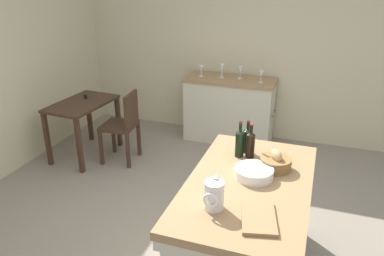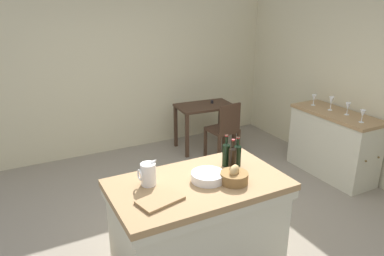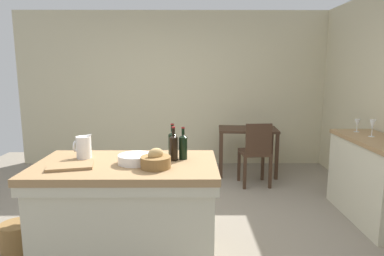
% 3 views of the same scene
% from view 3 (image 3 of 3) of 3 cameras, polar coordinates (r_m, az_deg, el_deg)
% --- Properties ---
extents(ground_plane, '(6.76, 6.76, 0.00)m').
position_cam_3_polar(ground_plane, '(3.61, -4.61, -17.12)').
color(ground_plane, gray).
extents(wall_back, '(5.32, 0.12, 2.60)m').
position_cam_3_polar(wall_back, '(5.82, -2.88, 6.54)').
color(wall_back, beige).
rests_on(wall_back, ground).
extents(island_table, '(1.52, 0.88, 0.87)m').
position_cam_3_polar(island_table, '(3.02, -10.82, -13.10)').
color(island_table, '#99754C').
rests_on(island_table, ground).
extents(side_cabinet, '(0.52, 1.25, 0.91)m').
position_cam_3_polar(side_cabinet, '(4.20, 28.40, -7.68)').
color(side_cabinet, '#99754C').
rests_on(side_cabinet, ground).
extents(writing_desk, '(0.94, 0.62, 0.79)m').
position_cam_3_polar(writing_desk, '(5.33, 9.42, -1.31)').
color(writing_desk, '#3D281C').
rests_on(writing_desk, ground).
extents(wooden_chair, '(0.43, 0.43, 0.92)m').
position_cam_3_polar(wooden_chair, '(4.82, 10.76, -3.93)').
color(wooden_chair, '#3D281C').
rests_on(wooden_chair, ground).
extents(pitcher, '(0.17, 0.13, 0.24)m').
position_cam_3_polar(pitcher, '(3.11, -17.89, -3.07)').
color(pitcher, white).
rests_on(pitcher, island_table).
extents(wash_bowl, '(0.29, 0.29, 0.08)m').
position_cam_3_polar(wash_bowl, '(2.85, -9.54, -5.19)').
color(wash_bowl, white).
rests_on(wash_bowl, island_table).
extents(bread_basket, '(0.24, 0.24, 0.16)m').
position_cam_3_polar(bread_basket, '(2.69, -6.16, -5.58)').
color(bread_basket, olive).
rests_on(bread_basket, island_table).
extents(cutting_board, '(0.39, 0.28, 0.02)m').
position_cam_3_polar(cutting_board, '(2.86, -19.92, -6.11)').
color(cutting_board, '#99754C').
rests_on(cutting_board, island_table).
extents(wine_bottle_dark, '(0.07, 0.07, 0.28)m').
position_cam_3_polar(wine_bottle_dark, '(2.92, -1.52, -3.09)').
color(wine_bottle_dark, black).
rests_on(wine_bottle_dark, island_table).
extents(wine_bottle_amber, '(0.07, 0.07, 0.31)m').
position_cam_3_polar(wine_bottle_amber, '(2.97, -3.33, -2.72)').
color(wine_bottle_amber, black).
rests_on(wine_bottle_amber, island_table).
extents(wine_bottle_green, '(0.07, 0.07, 0.29)m').
position_cam_3_polar(wine_bottle_green, '(2.88, -3.15, -3.19)').
color(wine_bottle_green, black).
rests_on(wine_bottle_green, island_table).
extents(wine_glass_middle, '(0.07, 0.07, 0.19)m').
position_cam_3_polar(wine_glass_middle, '(4.19, 28.27, 0.46)').
color(wine_glass_middle, white).
rests_on(wine_glass_middle, side_cabinet).
extents(wine_glass_right, '(0.07, 0.07, 0.15)m').
position_cam_3_polar(wine_glass_right, '(4.43, 26.21, 0.74)').
color(wine_glass_right, white).
rests_on(wine_glass_right, side_cabinet).
extents(wicker_hamper, '(0.30, 0.30, 0.29)m').
position_cam_3_polar(wicker_hamper, '(3.54, -27.41, -16.30)').
color(wicker_hamper, olive).
rests_on(wicker_hamper, ground).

